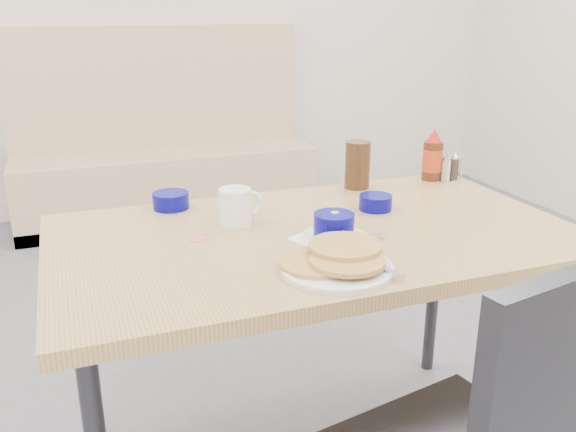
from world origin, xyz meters
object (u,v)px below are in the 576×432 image
object	(u,v)px
coffee_mug	(237,206)
butter_bowl	(375,202)
pancake_plate	(337,262)
creamer_bowl	(171,201)
syrup_bottle	(433,158)
booth_bench	(166,164)
grits_setting	(334,228)
dining_table	(315,253)
condiment_caddy	(450,170)
amber_tumbler	(358,165)

from	to	relation	value
coffee_mug	butter_bowl	size ratio (longest dim) A/B	1.34
pancake_plate	creamer_bowl	size ratio (longest dim) A/B	2.42
pancake_plate	syrup_bottle	distance (m)	0.87
booth_bench	butter_bowl	distance (m)	2.47
creamer_bowl	butter_bowl	world-z (taller)	creamer_bowl
coffee_mug	grits_setting	bearing A→B (deg)	-45.54
creamer_bowl	syrup_bottle	world-z (taller)	syrup_bottle
booth_bench	coffee_mug	xyz separation A→B (m)	(-0.18, -2.40, 0.46)
booth_bench	pancake_plate	world-z (taller)	booth_bench
grits_setting	coffee_mug	bearing A→B (deg)	134.46
dining_table	condiment_caddy	distance (m)	0.72
amber_tumbler	pancake_plate	bearing A→B (deg)	-120.48
grits_setting	syrup_bottle	size ratio (longest dim) A/B	1.39
grits_setting	pancake_plate	bearing A→B (deg)	-112.74
amber_tumbler	butter_bowl	bearing A→B (deg)	-102.96
booth_bench	condiment_caddy	bearing A→B (deg)	-73.93
grits_setting	creamer_bowl	bearing A→B (deg)	130.57
booth_bench	syrup_bottle	world-z (taller)	booth_bench
pancake_plate	amber_tumbler	bearing A→B (deg)	59.52
syrup_bottle	grits_setting	bearing A→B (deg)	-143.73
creamer_bowl	syrup_bottle	size ratio (longest dim) A/B	0.60
grits_setting	amber_tumbler	xyz separation A→B (m)	(0.27, 0.41, 0.05)
pancake_plate	grits_setting	size ratio (longest dim) A/B	1.05
syrup_bottle	butter_bowl	bearing A→B (deg)	-146.30
dining_table	coffee_mug	distance (m)	0.25
grits_setting	amber_tumbler	bearing A→B (deg)	56.57
coffee_mug	butter_bowl	xyz separation A→B (m)	(0.42, -0.02, -0.03)
pancake_plate	amber_tumbler	size ratio (longest dim) A/B	1.67
dining_table	butter_bowl	world-z (taller)	butter_bowl
dining_table	booth_bench	bearing A→B (deg)	90.00
coffee_mug	syrup_bottle	world-z (taller)	syrup_bottle
coffee_mug	butter_bowl	bearing A→B (deg)	-3.02
coffee_mug	condiment_caddy	world-z (taller)	condiment_caddy
creamer_bowl	condiment_caddy	size ratio (longest dim) A/B	1.03
booth_bench	condiment_caddy	distance (m)	2.36
dining_table	amber_tumbler	distance (m)	0.47
creamer_bowl	condiment_caddy	world-z (taller)	condiment_caddy
grits_setting	condiment_caddy	bearing A→B (deg)	31.84
condiment_caddy	grits_setting	bearing A→B (deg)	-159.24
creamer_bowl	condiment_caddy	distance (m)	0.97
dining_table	amber_tumbler	xyz separation A→B (m)	(0.29, 0.34, 0.14)
coffee_mug	creamer_bowl	size ratio (longest dim) A/B	1.22
dining_table	creamer_bowl	size ratio (longest dim) A/B	12.95
coffee_mug	condiment_caddy	size ratio (longest dim) A/B	1.26
pancake_plate	coffee_mug	xyz separation A→B (m)	(-0.13, 0.38, 0.03)
amber_tumbler	syrup_bottle	world-z (taller)	syrup_bottle
condiment_caddy	dining_table	bearing A→B (deg)	-165.10
booth_bench	condiment_caddy	world-z (taller)	booth_bench
booth_bench	pancake_plate	size ratio (longest dim) A/B	7.25
dining_table	grits_setting	distance (m)	0.12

